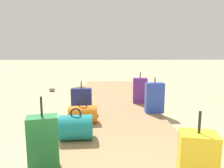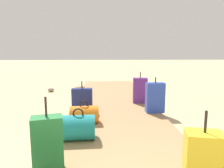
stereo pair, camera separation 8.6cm
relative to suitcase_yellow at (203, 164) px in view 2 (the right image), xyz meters
The scene contains 11 objects.
ground_plane 2.49m from the suitcase_yellow, 104.65° to the left, with size 60.00×60.00×0.00m, color tan.
boardwalk 3.30m from the suitcase_yellow, 100.93° to the left, with size 2.00×8.43×0.08m, color #9E7A51.
suitcase_yellow is the anchor object (origin of this frame).
duffel_bag_orange 2.36m from the suitcase_yellow, 121.58° to the left, with size 0.54×0.37×0.44m.
suitcase_navy 3.02m from the suitcase_yellow, 116.22° to the left, with size 0.44×0.19×0.68m.
backpack_tan 3.64m from the suitcase_yellow, 113.37° to the left, with size 0.32×0.31×0.49m.
suitcase_blue 2.64m from the suitcase_yellow, 84.80° to the left, with size 0.40×0.21×0.77m.
duffel_bag_teal 1.80m from the suitcase_yellow, 134.32° to the left, with size 0.50×0.39×0.49m.
suitcase_green 1.57m from the suitcase_yellow, 162.54° to the left, with size 0.36×0.27×0.84m.
suitcase_purple 3.50m from the suitcase_yellow, 88.83° to the left, with size 0.37×0.22×0.80m.
rock_left_near 6.13m from the suitcase_yellow, 116.04° to the left, with size 0.21×0.22×0.13m, color gray.
Camera 2 is at (-0.28, -0.69, 1.39)m, focal length 33.23 mm.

